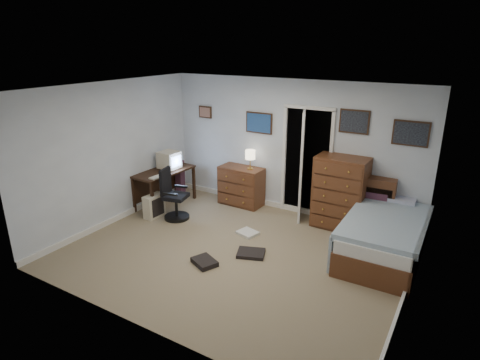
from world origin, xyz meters
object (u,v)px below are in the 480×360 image
object	(u,v)px
office_chair	(173,200)
low_dresser	(241,186)
tall_dresser	(340,193)
bed	(385,234)
computer_desk	(161,178)

from	to	relation	value
office_chair	low_dresser	size ratio (longest dim) A/B	1.10
tall_dresser	low_dresser	bearing A→B (deg)	-179.20
office_chair	tall_dresser	size ratio (longest dim) A/B	0.75
bed	office_chair	bearing A→B (deg)	-170.94
computer_desk	low_dresser	world-z (taller)	low_dresser
low_dresser	tall_dresser	distance (m)	2.02
computer_desk	low_dresser	distance (m)	1.60
low_dresser	office_chair	bearing A→B (deg)	-118.38
computer_desk	office_chair	xyz separation A→B (m)	(0.64, -0.41, -0.19)
tall_dresser	computer_desk	bearing A→B (deg)	-165.30
bed	computer_desk	bearing A→B (deg)	-177.86
computer_desk	tall_dresser	distance (m)	3.46
low_dresser	bed	distance (m)	2.97
tall_dresser	office_chair	bearing A→B (deg)	-154.71
tall_dresser	bed	distance (m)	1.12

